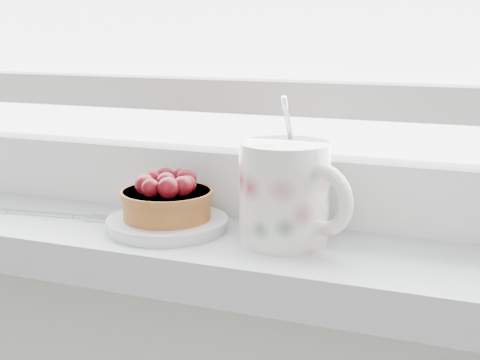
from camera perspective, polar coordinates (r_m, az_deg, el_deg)
The scene contains 4 objects.
saucer at distance 0.69m, azimuth -6.21°, elevation -3.73°, with size 0.12×0.12×0.01m, color silver.
raspberry_tart at distance 0.68m, azimuth -6.24°, elevation -1.50°, with size 0.09×0.09×0.05m.
floral_mug at distance 0.63m, azimuth 4.02°, elevation -0.96°, with size 0.13×0.11×0.14m.
fork at distance 0.76m, azimuth -14.92°, elevation -2.91°, with size 0.17×0.04×0.00m.
Camera 1 is at (0.26, 1.30, 1.14)m, focal length 50.00 mm.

